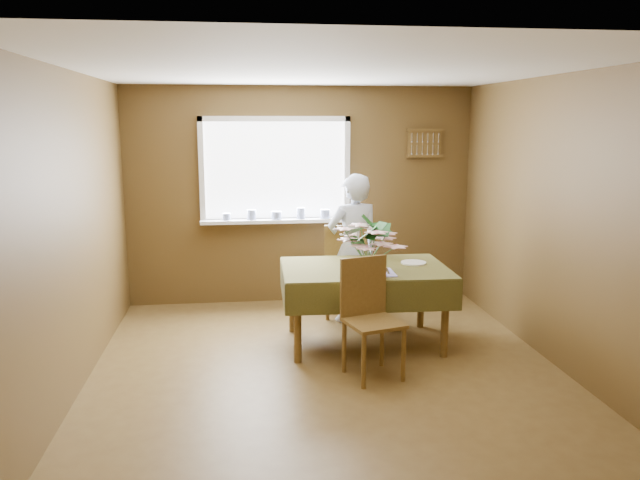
{
  "coord_description": "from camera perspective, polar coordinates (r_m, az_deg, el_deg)",
  "views": [
    {
      "loc": [
        -0.7,
        -4.93,
        2.11
      ],
      "look_at": [
        0.0,
        0.55,
        1.05
      ],
      "focal_mm": 35.0,
      "sensor_mm": 36.0,
      "label": 1
    }
  ],
  "objects": [
    {
      "name": "spoon_rack",
      "position": [
        7.46,
        9.56,
        8.72
      ],
      "size": [
        0.44,
        0.05,
        0.33
      ],
      "color": "brown",
      "rests_on": "wall_back"
    },
    {
      "name": "wall_left",
      "position": [
        5.16,
        -21.75,
        0.51
      ],
      "size": [
        0.0,
        4.5,
        4.5
      ],
      "primitive_type": "plane",
      "rotation": [
        1.57,
        0.0,
        1.57
      ],
      "color": "brown",
      "rests_on": "floor"
    },
    {
      "name": "wall_back",
      "position": [
        7.26,
        -1.72,
        4.06
      ],
      "size": [
        4.0,
        0.0,
        4.0
      ],
      "primitive_type": "plane",
      "rotation": [
        1.57,
        0.0,
        0.0
      ],
      "color": "brown",
      "rests_on": "floor"
    },
    {
      "name": "window_assembly",
      "position": [
        7.17,
        -4.02,
        4.79
      ],
      "size": [
        1.72,
        0.2,
        1.22
      ],
      "color": "white",
      "rests_on": "wall_back"
    },
    {
      "name": "seated_woman",
      "position": [
        6.57,
        3.07,
        -0.77
      ],
      "size": [
        0.64,
        0.49,
        1.57
      ],
      "primitive_type": "imported",
      "rotation": [
        0.0,
        0.0,
        3.35
      ],
      "color": "white",
      "rests_on": "floor"
    },
    {
      "name": "wall_right",
      "position": [
        5.68,
        21.19,
        1.43
      ],
      "size": [
        0.0,
        4.5,
        4.5
      ],
      "primitive_type": "plane",
      "rotation": [
        1.57,
        0.0,
        -1.57
      ],
      "color": "brown",
      "rests_on": "floor"
    },
    {
      "name": "chair_far",
      "position": [
        6.69,
        2.41,
        -2.54
      ],
      "size": [
        0.54,
        0.54,
        1.04
      ],
      "rotation": [
        0.0,
        0.0,
        2.9
      ],
      "color": "brown",
      "rests_on": "floor"
    },
    {
      "name": "chair_near",
      "position": [
        5.25,
        4.51,
        -6.59
      ],
      "size": [
        0.52,
        0.52,
        0.99
      ],
      "rotation": [
        0.0,
        0.0,
        0.28
      ],
      "color": "brown",
      "rests_on": "floor"
    },
    {
      "name": "floor",
      "position": [
        5.4,
        0.76,
        -12.11
      ],
      "size": [
        4.5,
        4.5,
        0.0
      ],
      "primitive_type": "plane",
      "color": "brown",
      "rests_on": "ground"
    },
    {
      "name": "wall_front",
      "position": [
        2.9,
        7.13,
        -6.47
      ],
      "size": [
        4.0,
        0.0,
        4.0
      ],
      "primitive_type": "plane",
      "rotation": [
        -1.57,
        0.0,
        0.0
      ],
      "color": "brown",
      "rests_on": "floor"
    },
    {
      "name": "ceiling",
      "position": [
        4.99,
        0.84,
        15.35
      ],
      "size": [
        4.5,
        4.5,
        0.0
      ],
      "primitive_type": "plane",
      "rotation": [
        3.14,
        0.0,
        0.0
      ],
      "color": "white",
      "rests_on": "wall_back"
    },
    {
      "name": "side_plate",
      "position": [
        6.08,
        8.55,
        -2.07
      ],
      "size": [
        0.29,
        0.29,
        0.01
      ],
      "primitive_type": "cylinder",
      "rotation": [
        0.0,
        0.0,
        -0.23
      ],
      "color": "white",
      "rests_on": "dining_table"
    },
    {
      "name": "flower_bouquet",
      "position": [
        5.59,
        4.39,
        -0.03
      ],
      "size": [
        0.54,
        0.54,
        0.46
      ],
      "rotation": [
        0.0,
        0.0,
        0.13
      ],
      "color": "white",
      "rests_on": "dining_table"
    },
    {
      "name": "dining_table",
      "position": [
        5.91,
        4.11,
        -3.34
      ],
      "size": [
        1.59,
        1.1,
        0.76
      ],
      "rotation": [
        0.0,
        0.0,
        -0.03
      ],
      "color": "brown",
      "rests_on": "floor"
    },
    {
      "name": "table_knife",
      "position": [
        5.71,
        6.17,
        -2.82
      ],
      "size": [
        0.06,
        0.24,
        0.0
      ],
      "primitive_type": "cube",
      "rotation": [
        0.0,
        0.0,
        -0.15
      ],
      "color": "silver",
      "rests_on": "dining_table"
    }
  ]
}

